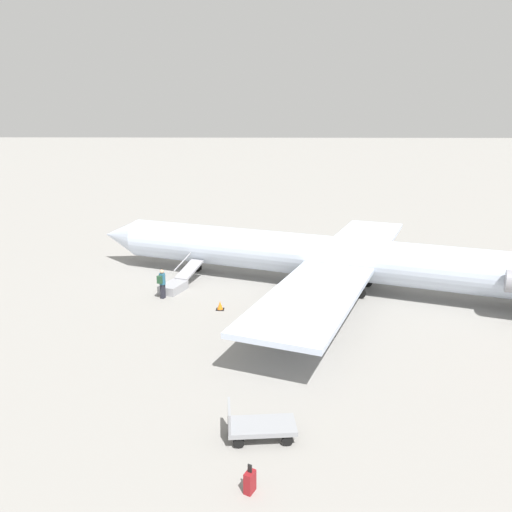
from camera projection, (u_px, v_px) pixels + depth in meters
The scene contains 7 objects.
ground_plane at pixel (321, 287), 31.05m from camera, with size 600.00×600.00×0.00m, color gray.
airplane_main at pixel (337, 257), 30.17m from camera, with size 31.82×24.97×6.72m.
boarding_stairs at pixel (177, 284), 30.49m from camera, with size 2.31×4.12×1.68m.
passenger at pixel (162, 282), 28.78m from camera, with size 0.43×0.57×1.74m.
luggage_cart at pixel (258, 426), 16.09m from camera, with size 2.31×1.34×1.22m.
suitcase at pixel (250, 482), 13.77m from camera, with size 0.36×0.42×0.88m.
traffic_cone_near_stairs at pixel (220, 306), 27.24m from camera, with size 0.44×0.44×0.48m.
Camera 1 is at (2.83, 29.61, 9.95)m, focal length 35.00 mm.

